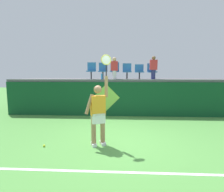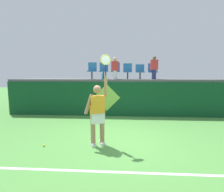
# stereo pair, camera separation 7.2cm
# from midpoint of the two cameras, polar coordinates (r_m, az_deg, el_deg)

# --- Properties ---
(ground_plane) EXTENTS (40.00, 40.00, 0.00)m
(ground_plane) POSITION_cam_midpoint_polar(r_m,az_deg,el_deg) (5.42, 2.93, -14.26)
(ground_plane) COLOR #519342
(court_back_wall) EXTENTS (10.97, 0.20, 1.61)m
(court_back_wall) POSITION_cam_midpoint_polar(r_m,az_deg,el_deg) (8.31, 3.27, -1.00)
(court_back_wall) COLOR #0F4223
(court_back_wall) RESTS_ON ground_plane
(spectator_platform) EXTENTS (10.97, 3.14, 0.12)m
(spectator_platform) POSITION_cam_midpoint_polar(r_m,az_deg,el_deg) (9.76, 3.38, 5.29)
(spectator_platform) COLOR #56565B
(spectator_platform) RESTS_ON court_back_wall
(court_baseline_stripe) EXTENTS (9.88, 0.08, 0.01)m
(court_baseline_stripe) POSITION_cam_midpoint_polar(r_m,az_deg,el_deg) (3.89, 2.54, -23.41)
(court_baseline_stripe) COLOR white
(court_baseline_stripe) RESTS_ON ground_plane
(tennis_player) EXTENTS (0.71, 0.38, 2.50)m
(tennis_player) POSITION_cam_midpoint_polar(r_m,az_deg,el_deg) (4.86, -4.25, -5.16)
(tennis_player) COLOR white
(tennis_player) RESTS_ON ground_plane
(tennis_ball) EXTENTS (0.07, 0.07, 0.07)m
(tennis_ball) POSITION_cam_midpoint_polar(r_m,az_deg,el_deg) (5.34, -20.84, -14.71)
(tennis_ball) COLOR #D1E533
(tennis_ball) RESTS_ON ground_plane
(water_bottle) EXTENTS (0.07, 0.07, 0.28)m
(water_bottle) POSITION_cam_midpoint_polar(r_m,az_deg,el_deg) (8.39, -2.91, 6.36)
(water_bottle) COLOR #338CE5
(water_bottle) RESTS_ON spectator_platform
(stadium_chair_0) EXTENTS (0.44, 0.42, 0.85)m
(stadium_chair_0) POSITION_cam_midpoint_polar(r_m,az_deg,el_deg) (9.20, -6.23, 8.45)
(stadium_chair_0) COLOR #38383D
(stadium_chair_0) RESTS_ON spectator_platform
(stadium_chair_1) EXTENTS (0.44, 0.42, 0.83)m
(stadium_chair_1) POSITION_cam_midpoint_polar(r_m,az_deg,el_deg) (9.11, -2.49, 8.43)
(stadium_chair_1) COLOR #38383D
(stadium_chair_1) RESTS_ON spectator_platform
(stadium_chair_2) EXTENTS (0.44, 0.42, 0.85)m
(stadium_chair_2) POSITION_cam_midpoint_polar(r_m,az_deg,el_deg) (9.07, 1.32, 8.46)
(stadium_chair_2) COLOR #38383D
(stadium_chair_2) RESTS_ON spectator_platform
(stadium_chair_3) EXTENTS (0.44, 0.42, 0.79)m
(stadium_chair_3) POSITION_cam_midpoint_polar(r_m,az_deg,el_deg) (9.06, 5.32, 8.24)
(stadium_chair_3) COLOR #38383D
(stadium_chair_3) RESTS_ON spectator_platform
(stadium_chair_4) EXTENTS (0.44, 0.42, 0.74)m
(stadium_chair_4) POSITION_cam_midpoint_polar(r_m,az_deg,el_deg) (9.09, 9.29, 8.04)
(stadium_chair_4) COLOR #38383D
(stadium_chair_4) RESTS_ON spectator_platform
(stadium_chair_5) EXTENTS (0.44, 0.42, 0.79)m
(stadium_chair_5) POSITION_cam_midpoint_polar(r_m,az_deg,el_deg) (9.18, 13.23, 8.04)
(stadium_chair_5) COLOR #38383D
(stadium_chair_5) RESTS_ON spectator_platform
(spectator_0) EXTENTS (0.34, 0.20, 1.05)m
(spectator_0) POSITION_cam_midpoint_polar(r_m,az_deg,el_deg) (8.63, 1.20, 9.10)
(spectator_0) COLOR white
(spectator_0) RESTS_ON spectator_platform
(spectator_1) EXTENTS (0.34, 0.20, 1.10)m
(spectator_1) POSITION_cam_midpoint_polar(r_m,az_deg,el_deg) (8.77, 13.71, 9.04)
(spectator_1) COLOR navy
(spectator_1) RESTS_ON spectator_platform
(wall_signage_mount) EXTENTS (1.27, 0.01, 1.52)m
(wall_signage_mount) POSITION_cam_midpoint_polar(r_m,az_deg,el_deg) (8.40, -1.46, -6.48)
(wall_signage_mount) COLOR #0F4223
(wall_signage_mount) RESTS_ON ground_plane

